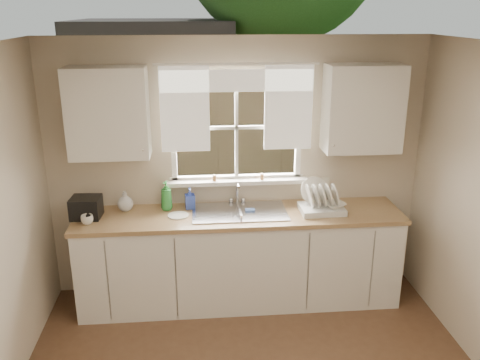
{
  "coord_description": "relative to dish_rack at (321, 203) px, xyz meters",
  "views": [
    {
      "loc": [
        -0.39,
        -2.68,
        2.72
      ],
      "look_at": [
        0.0,
        1.65,
        1.25
      ],
      "focal_mm": 38.0,
      "sensor_mm": 36.0,
      "label": 1
    }
  ],
  "objects": [
    {
      "name": "black_appliance",
      "position": [
        -2.17,
        0.05,
        0.01
      ],
      "size": [
        0.28,
        0.24,
        0.19
      ],
      "primitive_type": "cube",
      "rotation": [
        0.0,
        0.0,
        -0.07
      ],
      "color": "black",
      "rests_on": "countertop"
    },
    {
      "name": "sill_jars",
      "position": [
        -0.76,
        0.28,
        0.19
      ],
      "size": [
        0.5,
        0.04,
        0.06
      ],
      "color": "brown",
      "rests_on": "window"
    },
    {
      "name": "saucer",
      "position": [
        -1.34,
        0.0,
        -0.08
      ],
      "size": [
        0.19,
        0.19,
        0.01
      ],
      "primitive_type": "cylinder",
      "color": "white",
      "rests_on": "countertop"
    },
    {
      "name": "room_walls",
      "position": [
        -0.77,
        -1.73,
        0.24
      ],
      "size": [
        3.62,
        4.02,
        2.5
      ],
      "color": "beige",
      "rests_on": "ground"
    },
    {
      "name": "bowl",
      "position": [
        0.11,
        -0.05,
        -0.01
      ],
      "size": [
        0.25,
        0.25,
        0.05
      ],
      "primitive_type": "imported",
      "rotation": [
        0.0,
        0.0,
        0.38
      ],
      "color": "white",
      "rests_on": "dish_rack"
    },
    {
      "name": "soap_bottle_c",
      "position": [
        -1.83,
        0.19,
        0.01
      ],
      "size": [
        0.17,
        0.17,
        0.19
      ],
      "primitive_type": "imported",
      "rotation": [
        0.0,
        0.0,
        0.13
      ],
      "color": "#EBE7C1",
      "rests_on": "countertop"
    },
    {
      "name": "window",
      "position": [
        -0.77,
        0.34,
        0.49
      ],
      "size": [
        1.38,
        0.16,
        1.06
      ],
      "color": "white",
      "rests_on": "room_walls"
    },
    {
      "name": "base_cabinets",
      "position": [
        -0.77,
        0.02,
        -0.56
      ],
      "size": [
        3.0,
        0.62,
        0.87
      ],
      "primitive_type": "cube",
      "color": "silver",
      "rests_on": "ground"
    },
    {
      "name": "soap_bottle_b",
      "position": [
        -1.23,
        0.19,
        0.02
      ],
      "size": [
        0.1,
        0.1,
        0.2
      ],
      "primitive_type": "imported",
      "rotation": [
        0.0,
        0.0,
        0.11
      ],
      "color": "#2D46AB",
      "rests_on": "countertop"
    },
    {
      "name": "wall_outlet",
      "position": [
        0.11,
        0.32,
        0.09
      ],
      "size": [
        0.08,
        0.01,
        0.12
      ],
      "primitive_type": "cube",
      "color": "beige",
      "rests_on": "room_walls"
    },
    {
      "name": "curtains",
      "position": [
        -0.77,
        0.28,
        0.94
      ],
      "size": [
        1.5,
        0.03,
        0.81
      ],
      "color": "white",
      "rests_on": "room_walls"
    },
    {
      "name": "upper_cabinet_right",
      "position": [
        0.38,
        0.16,
        0.86
      ],
      "size": [
        0.7,
        0.33,
        0.8
      ],
      "primitive_type": "cube",
      "color": "silver",
      "rests_on": "room_walls"
    },
    {
      "name": "ceiling",
      "position": [
        -0.77,
        -1.66,
        1.51
      ],
      "size": [
        3.6,
        4.0,
        0.02
      ],
      "primitive_type": "cube",
      "color": "silver",
      "rests_on": "room_walls"
    },
    {
      "name": "upper_cabinet_left",
      "position": [
        -1.92,
        0.16,
        0.86
      ],
      "size": [
        0.7,
        0.33,
        0.8
      ],
      "primitive_type": "cube",
      "color": "silver",
      "rests_on": "room_walls"
    },
    {
      "name": "countertop",
      "position": [
        -0.77,
        0.02,
        -0.1
      ],
      "size": [
        3.04,
        0.65,
        0.04
      ],
      "primitive_type": "cube",
      "color": "#9F7B4F",
      "rests_on": "base_cabinets"
    },
    {
      "name": "soap_bottle_a",
      "position": [
        -1.45,
        0.18,
        0.06
      ],
      "size": [
        0.14,
        0.14,
        0.28
      ],
      "primitive_type": "imported",
      "rotation": [
        0.0,
        0.0,
        -0.37
      ],
      "color": "green",
      "rests_on": "countertop"
    },
    {
      "name": "sink",
      "position": [
        -0.77,
        0.05,
        -0.15
      ],
      "size": [
        0.88,
        0.52,
        0.4
      ],
      "color": "#B7B7BC",
      "rests_on": "countertop"
    },
    {
      "name": "dish_rack",
      "position": [
        0.0,
        0.0,
        0.0
      ],
      "size": [
        0.41,
        0.32,
        0.3
      ],
      "color": "silver",
      "rests_on": "countertop"
    },
    {
      "name": "cup",
      "position": [
        -2.13,
        -0.11,
        -0.04
      ],
      "size": [
        0.14,
        0.14,
        0.09
      ],
      "primitive_type": "imported",
      "rotation": [
        0.0,
        0.0,
        -0.34
      ],
      "color": "silver",
      "rests_on": "countertop"
    }
  ]
}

